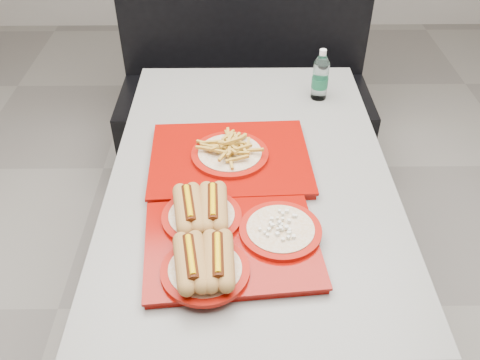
{
  "coord_description": "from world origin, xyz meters",
  "views": [
    {
      "loc": [
        -0.05,
        -1.31,
        1.77
      ],
      "look_at": [
        -0.04,
        -0.17,
        0.83
      ],
      "focal_mm": 38.0,
      "sensor_mm": 36.0,
      "label": 1
    }
  ],
  "objects_px": {
    "tray_near": "(224,239)",
    "diner_table": "(250,204)",
    "water_bottle": "(320,77)",
    "booth_bench": "(244,93)",
    "tray_far": "(230,156)"
  },
  "relations": [
    {
      "from": "tray_near",
      "to": "water_bottle",
      "type": "xyz_separation_m",
      "value": [
        0.36,
        0.81,
        0.05
      ]
    },
    {
      "from": "diner_table",
      "to": "tray_near",
      "type": "height_order",
      "value": "tray_near"
    },
    {
      "from": "booth_bench",
      "to": "water_bottle",
      "type": "xyz_separation_m",
      "value": [
        0.28,
        -0.65,
        0.44
      ]
    },
    {
      "from": "booth_bench",
      "to": "tray_near",
      "type": "bearing_deg",
      "value": -93.17
    },
    {
      "from": "tray_far",
      "to": "water_bottle",
      "type": "distance_m",
      "value": 0.55
    },
    {
      "from": "tray_near",
      "to": "diner_table",
      "type": "bearing_deg",
      "value": 77.42
    },
    {
      "from": "tray_far",
      "to": "diner_table",
      "type": "bearing_deg",
      "value": -17.36
    },
    {
      "from": "diner_table",
      "to": "water_bottle",
      "type": "xyz_separation_m",
      "value": [
        0.28,
        0.45,
        0.25
      ]
    },
    {
      "from": "booth_bench",
      "to": "tray_far",
      "type": "relative_size",
      "value": 2.53
    },
    {
      "from": "booth_bench",
      "to": "diner_table",
      "type": "bearing_deg",
      "value": -90.0
    },
    {
      "from": "tray_near",
      "to": "water_bottle",
      "type": "relative_size",
      "value": 2.46
    },
    {
      "from": "diner_table",
      "to": "tray_near",
      "type": "xyz_separation_m",
      "value": [
        -0.08,
        -0.36,
        0.2
      ]
    },
    {
      "from": "diner_table",
      "to": "tray_near",
      "type": "distance_m",
      "value": 0.42
    },
    {
      "from": "tray_far",
      "to": "booth_bench",
      "type": "bearing_deg",
      "value": 86.4
    },
    {
      "from": "booth_bench",
      "to": "tray_far",
      "type": "xyz_separation_m",
      "value": [
        -0.07,
        -1.07,
        0.38
      ]
    }
  ]
}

